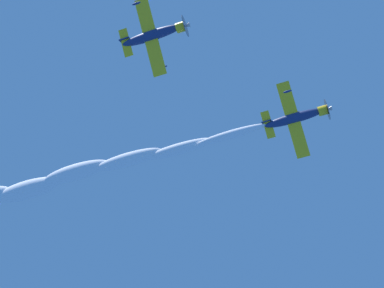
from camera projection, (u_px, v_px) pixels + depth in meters
name	position (u px, v px, depth m)	size (l,w,h in m)	color
airplane_lead	(297.00, 117.00, 63.34)	(8.22, 8.08, 4.26)	navy
airplane_left_wingman	(155.00, 35.00, 60.56)	(8.19, 8.07, 4.38)	navy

